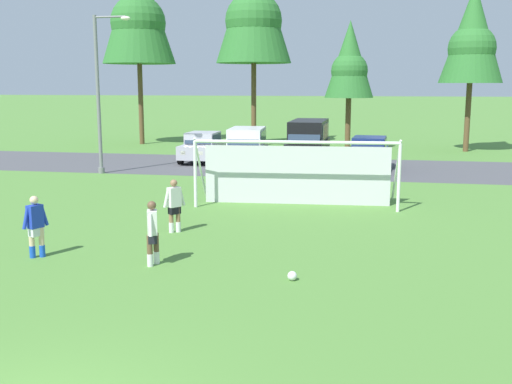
{
  "coord_description": "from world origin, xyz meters",
  "views": [
    {
      "loc": [
        4.45,
        -6.49,
        4.5
      ],
      "look_at": [
        1.67,
        8.31,
        1.78
      ],
      "focal_mm": 42.33,
      "sensor_mm": 36.0,
      "label": 1
    }
  ],
  "objects_px": {
    "parked_car_slot_center_left": "(308,142)",
    "player_defender_far": "(174,206)",
    "player_midfield_center": "(153,233)",
    "street_lamp": "(101,93)",
    "parked_car_slot_center": "(369,153)",
    "parked_car_slot_far_left": "(202,147)",
    "player_striker_near": "(36,227)",
    "soccer_ball": "(292,276)",
    "soccer_goal": "(296,171)",
    "parked_car_slot_left": "(247,148)"
  },
  "relations": [
    {
      "from": "parked_car_slot_center_left",
      "to": "player_defender_far",
      "type": "bearing_deg",
      "value": -99.1
    },
    {
      "from": "player_midfield_center",
      "to": "street_lamp",
      "type": "height_order",
      "value": "street_lamp"
    },
    {
      "from": "player_midfield_center",
      "to": "parked_car_slot_center",
      "type": "relative_size",
      "value": 0.38
    },
    {
      "from": "player_midfield_center",
      "to": "parked_car_slot_far_left",
      "type": "bearing_deg",
      "value": 102.12
    },
    {
      "from": "player_striker_near",
      "to": "player_defender_far",
      "type": "distance_m",
      "value": 4.23
    },
    {
      "from": "parked_car_slot_center_left",
      "to": "parked_car_slot_center",
      "type": "height_order",
      "value": "parked_car_slot_center_left"
    },
    {
      "from": "parked_car_slot_center_left",
      "to": "parked_car_slot_center",
      "type": "distance_m",
      "value": 3.36
    },
    {
      "from": "player_defender_far",
      "to": "street_lamp",
      "type": "relative_size",
      "value": 0.21
    },
    {
      "from": "soccer_ball",
      "to": "player_defender_far",
      "type": "height_order",
      "value": "player_defender_far"
    },
    {
      "from": "soccer_goal",
      "to": "parked_car_slot_far_left",
      "type": "height_order",
      "value": "soccer_goal"
    },
    {
      "from": "player_midfield_center",
      "to": "street_lamp",
      "type": "bearing_deg",
      "value": 118.66
    },
    {
      "from": "player_defender_far",
      "to": "parked_car_slot_center_left",
      "type": "distance_m",
      "value": 15.89
    },
    {
      "from": "soccer_ball",
      "to": "parked_car_slot_center_left",
      "type": "xyz_separation_m",
      "value": [
        -1.61,
        19.58,
        1.23
      ]
    },
    {
      "from": "player_striker_near",
      "to": "street_lamp",
      "type": "xyz_separation_m",
      "value": [
        -4.69,
        14.4,
        3.2
      ]
    },
    {
      "from": "soccer_ball",
      "to": "street_lamp",
      "type": "height_order",
      "value": "street_lamp"
    },
    {
      "from": "soccer_ball",
      "to": "player_midfield_center",
      "type": "distance_m",
      "value": 3.7
    },
    {
      "from": "soccer_ball",
      "to": "player_striker_near",
      "type": "relative_size",
      "value": 0.13
    },
    {
      "from": "soccer_ball",
      "to": "street_lamp",
      "type": "relative_size",
      "value": 0.03
    },
    {
      "from": "soccer_ball",
      "to": "player_defender_far",
      "type": "xyz_separation_m",
      "value": [
        -4.12,
        3.9,
        0.71
      ]
    },
    {
      "from": "parked_car_slot_far_left",
      "to": "parked_car_slot_center",
      "type": "height_order",
      "value": "same"
    },
    {
      "from": "parked_car_slot_left",
      "to": "soccer_goal",
      "type": "bearing_deg",
      "value": -67.97
    },
    {
      "from": "soccer_ball",
      "to": "parked_car_slot_center",
      "type": "relative_size",
      "value": 0.05
    },
    {
      "from": "parked_car_slot_left",
      "to": "street_lamp",
      "type": "bearing_deg",
      "value": -155.23
    },
    {
      "from": "parked_car_slot_far_left",
      "to": "parked_car_slot_center",
      "type": "xyz_separation_m",
      "value": [
        9.5,
        -1.42,
        0.0
      ]
    },
    {
      "from": "parked_car_slot_center_left",
      "to": "player_midfield_center",
      "type": "bearing_deg",
      "value": -95.94
    },
    {
      "from": "parked_car_slot_far_left",
      "to": "parked_car_slot_left",
      "type": "height_order",
      "value": "parked_car_slot_left"
    },
    {
      "from": "parked_car_slot_center",
      "to": "parked_car_slot_far_left",
      "type": "bearing_deg",
      "value": 171.51
    },
    {
      "from": "parked_car_slot_left",
      "to": "street_lamp",
      "type": "height_order",
      "value": "street_lamp"
    },
    {
      "from": "parked_car_slot_center",
      "to": "parked_car_slot_center_left",
      "type": "bearing_deg",
      "value": 168.94
    },
    {
      "from": "parked_car_slot_left",
      "to": "parked_car_slot_center_left",
      "type": "distance_m",
      "value": 3.48
    },
    {
      "from": "soccer_ball",
      "to": "player_striker_near",
      "type": "xyz_separation_m",
      "value": [
        -6.82,
        0.65,
        0.71
      ]
    },
    {
      "from": "parked_car_slot_left",
      "to": "parked_car_slot_center_left",
      "type": "height_order",
      "value": "parked_car_slot_center_left"
    },
    {
      "from": "parked_car_slot_center_left",
      "to": "street_lamp",
      "type": "bearing_deg",
      "value": -155.41
    },
    {
      "from": "street_lamp",
      "to": "soccer_ball",
      "type": "bearing_deg",
      "value": -52.61
    },
    {
      "from": "player_striker_near",
      "to": "parked_car_slot_center_left",
      "type": "xyz_separation_m",
      "value": [
        5.21,
        18.93,
        0.52
      ]
    },
    {
      "from": "parked_car_slot_far_left",
      "to": "parked_car_slot_left",
      "type": "relative_size",
      "value": 0.89
    },
    {
      "from": "soccer_goal",
      "to": "parked_car_slot_center_left",
      "type": "xyz_separation_m",
      "value": [
        -0.63,
        10.81,
        0.05
      ]
    },
    {
      "from": "soccer_goal",
      "to": "parked_car_slot_far_left",
      "type": "distance_m",
      "value": 13.48
    },
    {
      "from": "player_striker_near",
      "to": "parked_car_slot_center",
      "type": "xyz_separation_m",
      "value": [
        8.48,
        18.29,
        0.05
      ]
    },
    {
      "from": "street_lamp",
      "to": "parked_car_slot_left",
      "type": "bearing_deg",
      "value": 24.77
    },
    {
      "from": "soccer_goal",
      "to": "player_striker_near",
      "type": "bearing_deg",
      "value": -125.74
    },
    {
      "from": "player_striker_near",
      "to": "soccer_ball",
      "type": "bearing_deg",
      "value": -5.44
    },
    {
      "from": "soccer_goal",
      "to": "parked_car_slot_center_left",
      "type": "relative_size",
      "value": 1.56
    },
    {
      "from": "player_defender_far",
      "to": "parked_car_slot_center",
      "type": "xyz_separation_m",
      "value": [
        5.78,
        15.04,
        0.05
      ]
    },
    {
      "from": "player_striker_near",
      "to": "parked_car_slot_center_left",
      "type": "height_order",
      "value": "parked_car_slot_center_left"
    },
    {
      "from": "parked_car_slot_center_left",
      "to": "parked_car_slot_center",
      "type": "xyz_separation_m",
      "value": [
        3.27,
        -0.64,
        -0.47
      ]
    },
    {
      "from": "parked_car_slot_left",
      "to": "parked_car_slot_center",
      "type": "bearing_deg",
      "value": 6.95
    },
    {
      "from": "player_defender_far",
      "to": "parked_car_slot_center",
      "type": "distance_m",
      "value": 16.11
    },
    {
      "from": "parked_car_slot_far_left",
      "to": "street_lamp",
      "type": "xyz_separation_m",
      "value": [
        -3.67,
        -5.31,
        3.15
      ]
    },
    {
      "from": "player_midfield_center",
      "to": "parked_car_slot_far_left",
      "type": "distance_m",
      "value": 20.25
    }
  ]
}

